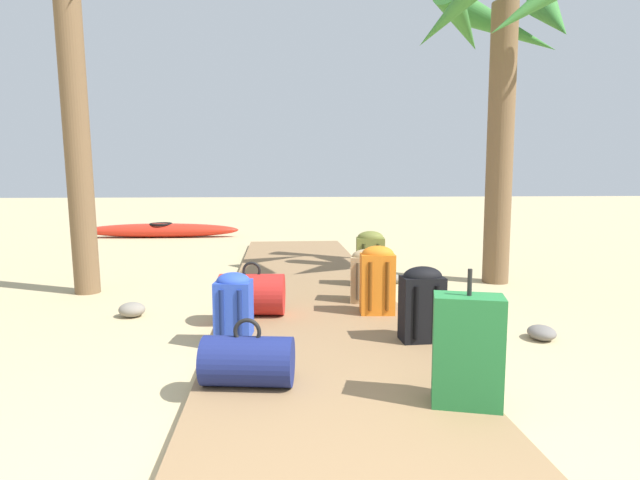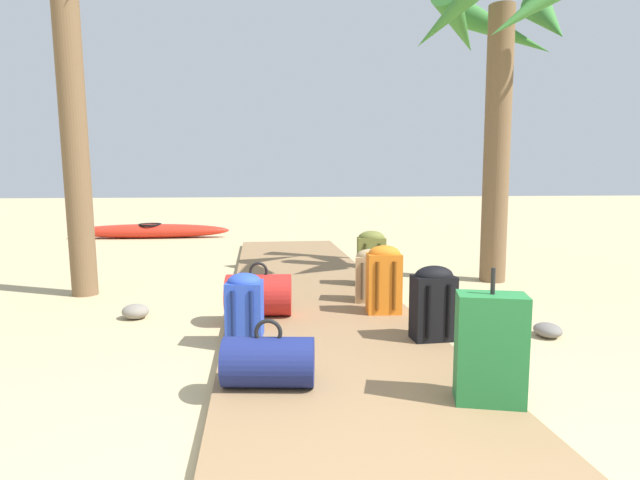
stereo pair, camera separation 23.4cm
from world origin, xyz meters
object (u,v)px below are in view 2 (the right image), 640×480
Objects in this scene: kayak at (150,231)px; backpack_olive at (371,257)px; duffel_bag_navy at (269,362)px; suitcase_green at (490,349)px; duffel_bag_red at (259,295)px; palm_tree_far_right at (500,54)px; backpack_blue at (244,304)px; backpack_orange at (384,278)px; backpack_tan at (370,274)px; backpack_black at (433,301)px.

backpack_olive is at bearing -58.23° from kayak.
suitcase_green is (1.18, -0.36, 0.15)m from duffel_bag_navy.
duffel_bag_red is 4.10m from palm_tree_far_right.
suitcase_green is 0.20× the size of palm_tree_far_right.
kayak is (-2.17, 7.52, -0.18)m from backpack_blue.
duffel_bag_navy is at bearing -80.64° from backpack_blue.
palm_tree_far_right reaches higher than suitcase_green.
backpack_orange reaches higher than duffel_bag_navy.
duffel_bag_navy is 0.76× the size of suitcase_green.
duffel_bag_navy is at bearing -88.22° from duffel_bag_red.
palm_tree_far_right reaches higher than backpack_orange.
palm_tree_far_right reaches higher than backpack_tan.
backpack_orange is 0.17× the size of palm_tree_far_right.
backpack_olive is 1.23m from backpack_orange.
backpack_olive reaches higher than duffel_bag_navy.
backpack_black is at bearing 30.47° from duffel_bag_navy.
palm_tree_far_right is at bearing 56.36° from backpack_black.
backpack_orange is 7.74m from kayak.
backpack_orange is at bearing 93.41° from suitcase_green.
suitcase_green is 9.51m from kayak.
backpack_tan is 0.70× the size of suitcase_green.
duffel_bag_navy is 0.94× the size of duffel_bag_red.
kayak is at bearing 108.32° from duffel_bag_red.
backpack_orange is (1.22, 0.56, 0.06)m from backpack_blue.
palm_tree_far_right is (2.83, 3.13, 2.51)m from duffel_bag_navy.
palm_tree_far_right is (2.99, 2.16, 2.40)m from backpack_blue.
backpack_olive is 2.25m from backpack_blue.
backpack_olive is at bearing 66.05° from duffel_bag_navy.
palm_tree_far_right is (1.59, 2.39, 2.36)m from backpack_black.
backpack_olive is at bearing 52.27° from backpack_blue.
kayak is (-5.17, 5.35, -2.58)m from palm_tree_far_right.
backpack_olive reaches higher than duffel_bag_red.
backpack_tan reaches higher than kayak.
suitcase_green reaches higher than duffel_bag_red.
duffel_bag_navy is 2.24m from backpack_tan.
duffel_bag_navy is 0.92× the size of backpack_orange.
backpack_orange is (0.03, -0.45, 0.05)m from backpack_tan.
duffel_bag_red is (-1.27, -1.17, -0.14)m from backpack_olive.
suitcase_green is 0.22× the size of kayak.
backpack_tan is at bearing -103.42° from backpack_olive.
palm_tree_far_right is at bearing 64.54° from suitcase_green.
kayak is at bearing 121.77° from backpack_olive.
backpack_tan is at bearing -147.52° from palm_tree_far_right.
backpack_orange is at bearing -63.96° from kayak.
backpack_orange is at bearing 24.79° from backpack_blue.
palm_tree_far_right is (1.62, 0.38, 2.34)m from backpack_olive.
backpack_tan is 7.32m from kayak.
suitcase_green reaches higher than kayak.
duffel_bag_red is at bearing 91.78° from duffel_bag_navy.
palm_tree_far_right reaches higher than duffel_bag_navy.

